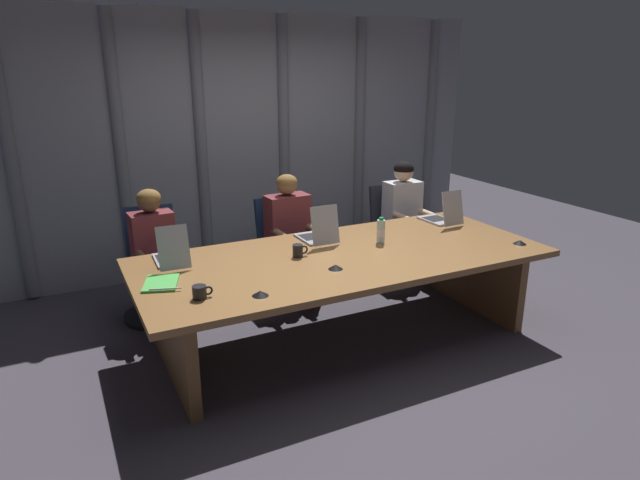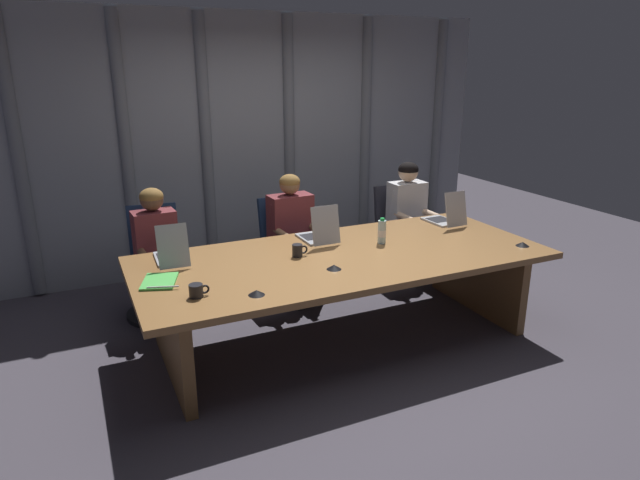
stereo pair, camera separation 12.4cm
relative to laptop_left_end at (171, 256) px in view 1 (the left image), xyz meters
The scene contains 19 objects.
ground_plane 1.54m from the laptop_left_end, 17.68° to the right, with size 10.94×10.94×0.00m, color #47424C.
conference_table 1.34m from the laptop_left_end, 17.68° to the right, with size 3.24×1.39×0.73m.
curtain_backdrop 2.18m from the laptop_left_end, 53.35° to the left, with size 5.47×0.17×2.69m.
laptop_left_end is the anchor object (origin of this frame).
laptop_left_mid 1.23m from the laptop_left_end, ahead, with size 0.25×0.41×0.33m.
laptop_center 2.54m from the laptop_left_end, ahead, with size 0.25×0.42×0.33m.
office_chair_left_end 0.86m from the laptop_left_end, 91.46° to the left, with size 0.60×0.60×0.97m.
office_chair_left_mid 1.51m from the laptop_left_end, 30.88° to the left, with size 0.60×0.60×0.93m.
office_chair_center 2.68m from the laptop_left_end, 16.24° to the left, with size 0.60×0.60×0.92m.
person_left_end 0.59m from the laptop_left_end, 91.24° to the left, with size 0.39×0.56×1.17m.
person_left_mid 1.38m from the laptop_left_end, 25.27° to the left, with size 0.44×0.56×1.19m.
person_center 2.63m from the laptop_left_end, 12.92° to the left, with size 0.38×0.55×1.21m.
water_bottle_primary 1.71m from the laptop_left_end, ahead, with size 0.07×0.07×0.22m.
coffee_mug_near 0.74m from the laptop_left_end, 88.04° to the right, with size 0.13×0.09×0.09m.
coffee_mug_far 0.96m from the laptop_left_end, 17.48° to the right, with size 0.13×0.08×0.10m.
conference_mic_left_side 0.95m from the laptop_left_end, 66.25° to the right, with size 0.11×0.11×0.04m, color black.
conference_mic_middle 2.83m from the laptop_left_end, 17.06° to the right, with size 0.11×0.11×0.04m, color black.
conference_mic_right_side 1.24m from the laptop_left_end, 32.18° to the right, with size 0.11×0.11×0.04m, color black.
spiral_notepad 0.42m from the laptop_left_end, 111.72° to the right, with size 0.30×0.36×0.03m.
Camera 1 is at (-2.00, -3.58, 2.17)m, focal length 30.87 mm.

